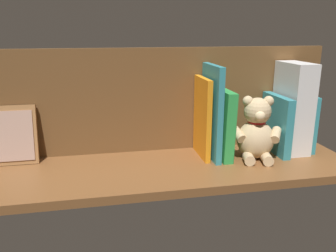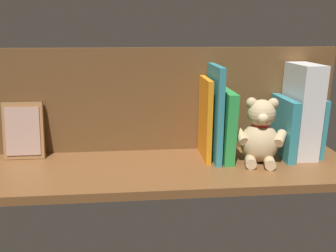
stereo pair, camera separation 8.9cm
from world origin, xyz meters
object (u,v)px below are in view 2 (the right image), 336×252
dictionary_thick_white (301,111)px  teddy_bear (260,134)px  picture_frame_leaning (23,131)px  book_0 (314,126)px

dictionary_thick_white → teddy_bear: 14.95cm
dictionary_thick_white → teddy_bear: size_ratio=1.47×
teddy_bear → picture_frame_leaning: teddy_bear is taller
teddy_bear → picture_frame_leaning: bearing=5.7°
dictionary_thick_white → picture_frame_leaning: 78.42cm
teddy_bear → book_0: bearing=-150.0°
book_0 → picture_frame_leaning: size_ratio=1.05×
picture_frame_leaning → dictionary_thick_white: bearing=176.7°
book_0 → teddy_bear: (17.89, 5.27, -0.51)cm
teddy_bear → picture_frame_leaning: (64.89, -9.08, 0.03)cm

